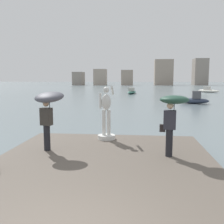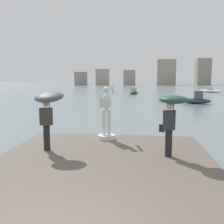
# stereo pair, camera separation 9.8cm
# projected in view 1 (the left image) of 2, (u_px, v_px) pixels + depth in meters

# --- Properties ---
(ground_plane) EXTENTS (400.00, 400.00, 0.00)m
(ground_plane) POSITION_uv_depth(u_px,v_px,m) (132.00, 96.00, 43.14)
(ground_plane) COLOR slate
(pier) EXTENTS (6.78, 10.83, 0.40)m
(pier) POSITION_uv_depth(u_px,v_px,m) (93.00, 193.00, 6.03)
(pier) COLOR #60564C
(pier) RESTS_ON ground
(statue_white_figure) EXTENTS (0.71, 0.92, 2.18)m
(statue_white_figure) POSITION_uv_depth(u_px,v_px,m) (106.00, 119.00, 10.42)
(statue_white_figure) COLOR silver
(statue_white_figure) RESTS_ON pier
(onlooker_left) EXTENTS (1.21, 1.24, 2.08)m
(onlooker_left) POSITION_uv_depth(u_px,v_px,m) (49.00, 104.00, 8.68)
(onlooker_left) COLOR black
(onlooker_left) RESTS_ON pier
(onlooker_right) EXTENTS (1.03, 1.03, 1.96)m
(onlooker_right) POSITION_uv_depth(u_px,v_px,m) (173.00, 109.00, 8.00)
(onlooker_right) COLOR black
(onlooker_right) RESTS_ON pier
(boat_near) EXTENTS (3.98, 4.63, 1.31)m
(boat_near) POSITION_uv_depth(u_px,v_px,m) (208.00, 90.00, 53.96)
(boat_near) COLOR silver
(boat_near) RESTS_ON ground
(boat_mid) EXTENTS (2.16, 5.16, 1.15)m
(boat_mid) POSITION_uv_depth(u_px,v_px,m) (132.00, 92.00, 49.12)
(boat_mid) COLOR #336B5B
(boat_mid) RESTS_ON ground
(boat_far) EXTENTS (3.44, 1.52, 1.47)m
(boat_far) POSITION_uv_depth(u_px,v_px,m) (195.00, 100.00, 29.53)
(boat_far) COLOR #2D384C
(boat_far) RESTS_ON ground
(distant_skyline) EXTENTS (60.32, 12.97, 11.91)m
(distant_skyline) POSITION_uv_depth(u_px,v_px,m) (154.00, 74.00, 116.57)
(distant_skyline) COLOR gray
(distant_skyline) RESTS_ON ground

